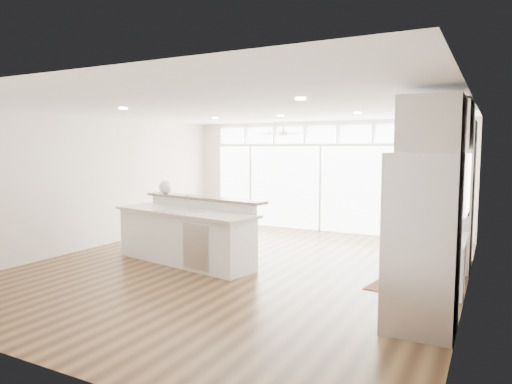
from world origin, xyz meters
The scene contains 24 objects.
floor centered at (0.00, 0.00, -0.01)m, with size 7.00×8.00×0.02m, color #3B2512.
ceiling centered at (0.00, 0.00, 2.70)m, with size 7.00×8.00×0.02m, color white.
wall_back centered at (0.00, 4.00, 1.35)m, with size 7.00×0.04×2.70m, color beige.
wall_front centered at (0.00, -4.00, 1.35)m, with size 7.00×0.04×2.70m, color beige.
wall_left centered at (-3.50, 0.00, 1.35)m, with size 0.04×8.00×2.70m, color beige.
wall_right centered at (3.50, 0.00, 1.35)m, with size 0.04×8.00×2.70m, color beige.
glass_wall centered at (0.00, 3.94, 1.05)m, with size 5.80×0.06×2.08m, color white.
transom_row centered at (0.00, 3.94, 2.38)m, with size 5.90×0.06×0.40m, color white.
desk_window centered at (3.46, 0.30, 1.55)m, with size 0.04×0.85×0.85m, color silver.
ceiling_fan centered at (-0.50, 2.80, 2.48)m, with size 1.16×1.16×0.32m, color white.
recessed_lights centered at (0.00, 0.20, 2.68)m, with size 3.40×3.00×0.02m, color beige.
oven_cabinet centered at (3.17, 1.80, 1.25)m, with size 0.64×1.20×2.50m, color white.
desk_nook centered at (3.13, 0.30, 0.38)m, with size 0.72×1.30×0.76m, color white.
upper_cabinets centered at (3.17, 0.30, 2.35)m, with size 0.64×1.30×0.64m, color white.
refrigerator centered at (3.11, -1.35, 1.00)m, with size 0.76×0.90×2.00m, color silver.
fridge_cabinet centered at (3.17, -1.35, 2.30)m, with size 0.64×0.90×0.60m, color white.
framed_photos centered at (3.46, 0.92, 1.40)m, with size 0.06×0.22×0.80m, color black.
kitchen_island centered at (-1.06, -0.20, 0.58)m, with size 2.90×1.09×1.15m, color white.
rug centered at (2.60, -0.02, 0.01)m, with size 0.81×0.58×0.01m, color #351911.
office_chair centered at (2.92, 0.90, 0.47)m, with size 0.48×0.45×0.93m, color black.
fishbowl centered at (-1.93, 0.36, 1.28)m, with size 0.26×0.26×0.26m, color silver.
monitor centered at (3.05, 0.30, 0.97)m, with size 0.09×0.51×0.43m, color black.
keyboard centered at (2.88, 0.30, 0.77)m, with size 0.13×0.34×0.02m, color silver.
potted_plant centered at (3.17, 1.80, 2.62)m, with size 0.28×0.31×0.24m, color #346129.
Camera 1 is at (3.81, -6.70, 2.05)m, focal length 32.00 mm.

